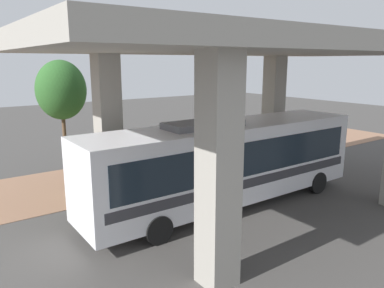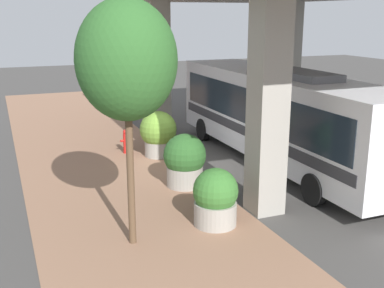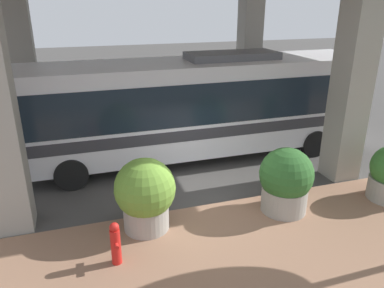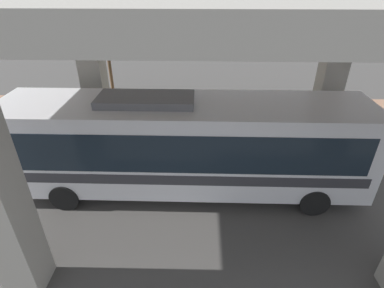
{
  "view_description": "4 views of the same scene",
  "coord_description": "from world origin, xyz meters",
  "px_view_note": "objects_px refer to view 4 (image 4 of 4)",
  "views": [
    {
      "loc": [
        14.61,
        -10.76,
        5.94
      ],
      "look_at": [
        2.31,
        -1.97,
        2.59
      ],
      "focal_mm": 35.0,
      "sensor_mm": 36.0,
      "label": 1
    },
    {
      "loc": [
        -6.43,
        -16.27,
        5.62
      ],
      "look_at": [
        0.14,
        -0.12,
        0.9
      ],
      "focal_mm": 45.0,
      "sensor_mm": 36.0,
      "label": 2
    },
    {
      "loc": [
        -8.59,
        3.07,
        5.39
      ],
      "look_at": [
        1.21,
        -0.06,
        1.4
      ],
      "focal_mm": 35.0,
      "sensor_mm": 36.0,
      "label": 3
    },
    {
      "loc": [
        12.45,
        -0.42,
        7.22
      ],
      "look_at": [
        1.81,
        -0.74,
        1.02
      ],
      "focal_mm": 28.0,
      "sensor_mm": 36.0,
      "label": 4
    }
  ],
  "objects_px": {
    "planter_middle": "(244,121)",
    "street_tree_near": "(105,30)",
    "planter_front": "(168,118)",
    "planter_back": "(106,117)",
    "fire_hydrant": "(258,119)",
    "bus": "(185,142)"
  },
  "relations": [
    {
      "from": "bus",
      "to": "planter_back",
      "type": "xyz_separation_m",
      "value": [
        -4.63,
        -4.26,
        -1.22
      ]
    },
    {
      "from": "fire_hydrant",
      "to": "planter_back",
      "type": "height_order",
      "value": "planter_back"
    },
    {
      "from": "planter_middle",
      "to": "planter_back",
      "type": "bearing_deg",
      "value": -95.34
    },
    {
      "from": "fire_hydrant",
      "to": "planter_middle",
      "type": "height_order",
      "value": "planter_middle"
    },
    {
      "from": "planter_middle",
      "to": "bus",
      "type": "bearing_deg",
      "value": -33.69
    },
    {
      "from": "street_tree_near",
      "to": "planter_back",
      "type": "bearing_deg",
      "value": 4.62
    },
    {
      "from": "bus",
      "to": "planter_middle",
      "type": "height_order",
      "value": "bus"
    },
    {
      "from": "planter_middle",
      "to": "planter_back",
      "type": "xyz_separation_m",
      "value": [
        -0.65,
        -6.91,
        -0.17
      ]
    },
    {
      "from": "planter_middle",
      "to": "street_tree_near",
      "type": "bearing_deg",
      "value": -113.16
    },
    {
      "from": "bus",
      "to": "street_tree_near",
      "type": "relative_size",
      "value": 2.08
    },
    {
      "from": "fire_hydrant",
      "to": "bus",
      "type": "bearing_deg",
      "value": -34.66
    },
    {
      "from": "street_tree_near",
      "to": "fire_hydrant",
      "type": "bearing_deg",
      "value": 76.6
    },
    {
      "from": "planter_back",
      "to": "street_tree_near",
      "type": "xyz_separation_m",
      "value": [
        -2.39,
        -0.19,
        3.79
      ]
    },
    {
      "from": "fire_hydrant",
      "to": "planter_middle",
      "type": "xyz_separation_m",
      "value": [
        1.14,
        -0.88,
        0.44
      ]
    },
    {
      "from": "planter_middle",
      "to": "fire_hydrant",
      "type": "bearing_deg",
      "value": 142.11
    },
    {
      "from": "planter_front",
      "to": "planter_back",
      "type": "height_order",
      "value": "planter_front"
    },
    {
      "from": "planter_front",
      "to": "planter_back",
      "type": "bearing_deg",
      "value": -96.28
    },
    {
      "from": "planter_front",
      "to": "street_tree_near",
      "type": "height_order",
      "value": "street_tree_near"
    },
    {
      "from": "planter_middle",
      "to": "planter_front",
      "type": "bearing_deg",
      "value": -94.52
    },
    {
      "from": "planter_back",
      "to": "street_tree_near",
      "type": "distance_m",
      "value": 4.49
    },
    {
      "from": "fire_hydrant",
      "to": "planter_front",
      "type": "xyz_separation_m",
      "value": [
        0.84,
        -4.59,
        0.38
      ]
    },
    {
      "from": "street_tree_near",
      "to": "bus",
      "type": "bearing_deg",
      "value": 32.37
    }
  ]
}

